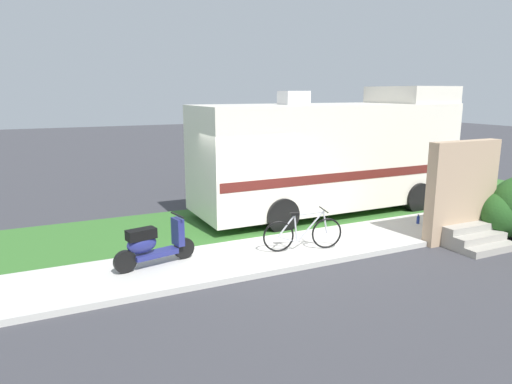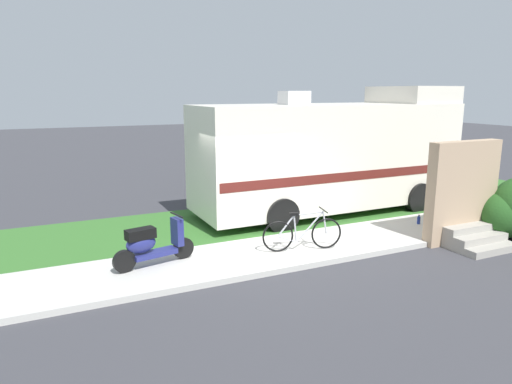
{
  "view_description": "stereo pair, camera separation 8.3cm",
  "coord_description": "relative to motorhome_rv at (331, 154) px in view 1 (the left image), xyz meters",
  "views": [
    {
      "loc": [
        -4.5,
        -9.63,
        3.5
      ],
      "look_at": [
        0.23,
        0.3,
        1.1
      ],
      "focal_mm": 32.34,
      "sensor_mm": 36.0,
      "label": 1
    },
    {
      "loc": [
        -4.43,
        -9.67,
        3.5
      ],
      "look_at": [
        0.23,
        0.3,
        1.1
      ],
      "focal_mm": 32.34,
      "sensor_mm": 36.0,
      "label": 2
    }
  ],
  "objects": [
    {
      "name": "sidewalk",
      "position": [
        -3.15,
        -2.58,
        -1.68
      ],
      "size": [
        24.0,
        2.0,
        0.12
      ],
      "color": "beige",
      "rests_on": "ground"
    },
    {
      "name": "scooter",
      "position": [
        -5.79,
        -2.36,
        -1.17
      ],
      "size": [
        1.69,
        0.62,
        0.97
      ],
      "color": "black",
      "rests_on": "ground"
    },
    {
      "name": "ground_plane",
      "position": [
        -3.15,
        -1.38,
        -1.74
      ],
      "size": [
        80.0,
        80.0,
        0.0
      ],
      "primitive_type": "plane",
      "color": "#38383D"
    },
    {
      "name": "motorhome_rv",
      "position": [
        0.0,
        0.0,
        0.0
      ],
      "size": [
        7.84,
        2.64,
        3.66
      ],
      "color": "silver",
      "rests_on": "ground"
    },
    {
      "name": "pickup_truck_near",
      "position": [
        2.2,
        4.73,
        -0.78
      ],
      "size": [
        5.69,
        2.36,
        1.79
      ],
      "color": "#1E2328",
      "rests_on": "ground"
    },
    {
      "name": "grass_strip",
      "position": [
        -3.15,
        0.12,
        -1.7
      ],
      "size": [
        24.0,
        3.4,
        0.08
      ],
      "color": "#336628",
      "rests_on": "ground"
    },
    {
      "name": "bottle_green",
      "position": [
        1.17,
        -2.36,
        -1.52
      ],
      "size": [
        0.08,
        0.08,
        0.25
      ],
      "color": "navy",
      "rests_on": "ground"
    },
    {
      "name": "bicycle",
      "position": [
        -2.62,
        -2.82,
        -1.24
      ],
      "size": [
        1.74,
        0.59,
        0.9
      ],
      "color": "black",
      "rests_on": "ground"
    },
    {
      "name": "porch_steps",
      "position": [
        1.27,
        -3.67,
        -0.77
      ],
      "size": [
        2.0,
        1.26,
        2.4
      ],
      "color": "#9E998E",
      "rests_on": "ground"
    }
  ]
}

